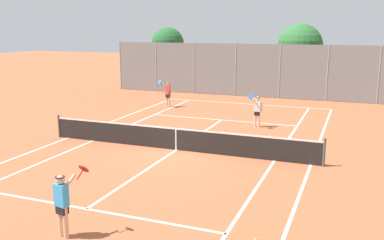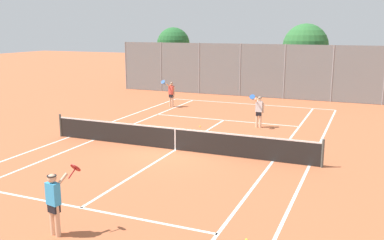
{
  "view_description": "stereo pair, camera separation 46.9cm",
  "coord_description": "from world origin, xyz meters",
  "px_view_note": "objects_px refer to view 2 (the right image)",
  "views": [
    {
      "loc": [
        6.89,
        -15.86,
        5.04
      ],
      "look_at": [
        0.14,
        1.5,
        1.0
      ],
      "focal_mm": 40.0,
      "sensor_mm": 36.0,
      "label": 1
    },
    {
      "loc": [
        7.33,
        -15.68,
        5.04
      ],
      "look_at": [
        0.14,
        1.5,
        1.0
      ],
      "focal_mm": 40.0,
      "sensor_mm": 36.0,
      "label": 2
    }
  ],
  "objects_px": {
    "loose_tennis_ball_3": "(246,240)",
    "player_far_right": "(259,110)",
    "loose_tennis_ball_0": "(115,128)",
    "loose_tennis_ball_1": "(200,126)",
    "tennis_net": "(175,138)",
    "tree_behind_left": "(173,45)",
    "player_far_left": "(171,93)",
    "player_near_side": "(54,200)",
    "tree_behind_right": "(305,47)"
  },
  "relations": [
    {
      "from": "loose_tennis_ball_1",
      "to": "tree_behind_right",
      "type": "relative_size",
      "value": 0.01
    },
    {
      "from": "tree_behind_left",
      "to": "loose_tennis_ball_3",
      "type": "bearing_deg",
      "value": -61.29
    },
    {
      "from": "player_far_right",
      "to": "tree_behind_right",
      "type": "bearing_deg",
      "value": 87.99
    },
    {
      "from": "tennis_net",
      "to": "tree_behind_right",
      "type": "distance_m",
      "value": 17.87
    },
    {
      "from": "player_far_left",
      "to": "player_far_right",
      "type": "distance_m",
      "value": 7.52
    },
    {
      "from": "loose_tennis_ball_1",
      "to": "tree_behind_left",
      "type": "distance_m",
      "value": 17.0
    },
    {
      "from": "player_near_side",
      "to": "loose_tennis_ball_3",
      "type": "distance_m",
      "value": 4.77
    },
    {
      "from": "player_near_side",
      "to": "tree_behind_left",
      "type": "relative_size",
      "value": 0.35
    },
    {
      "from": "loose_tennis_ball_1",
      "to": "tree_behind_right",
      "type": "distance_m",
      "value": 13.93
    },
    {
      "from": "loose_tennis_ball_0",
      "to": "loose_tennis_ball_1",
      "type": "height_order",
      "value": "same"
    },
    {
      "from": "tree_behind_left",
      "to": "player_far_right",
      "type": "bearing_deg",
      "value": -50.15
    },
    {
      "from": "loose_tennis_ball_3",
      "to": "tree_behind_right",
      "type": "relative_size",
      "value": 0.01
    },
    {
      "from": "player_near_side",
      "to": "loose_tennis_ball_3",
      "type": "bearing_deg",
      "value": 18.98
    },
    {
      "from": "loose_tennis_ball_0",
      "to": "loose_tennis_ball_3",
      "type": "distance_m",
      "value": 12.79
    },
    {
      "from": "loose_tennis_ball_3",
      "to": "tree_behind_left",
      "type": "relative_size",
      "value": 0.01
    },
    {
      "from": "player_far_left",
      "to": "player_far_right",
      "type": "relative_size",
      "value": 1.0
    },
    {
      "from": "player_far_right",
      "to": "loose_tennis_ball_3",
      "type": "relative_size",
      "value": 26.88
    },
    {
      "from": "player_near_side",
      "to": "player_far_right",
      "type": "distance_m",
      "value": 13.51
    },
    {
      "from": "player_far_left",
      "to": "loose_tennis_ball_1",
      "type": "distance_m",
      "value": 6.07
    },
    {
      "from": "tennis_net",
      "to": "tree_behind_right",
      "type": "height_order",
      "value": "tree_behind_right"
    },
    {
      "from": "tennis_net",
      "to": "player_far_right",
      "type": "relative_size",
      "value": 6.76
    },
    {
      "from": "loose_tennis_ball_0",
      "to": "loose_tennis_ball_3",
      "type": "relative_size",
      "value": 1.0
    },
    {
      "from": "player_far_right",
      "to": "loose_tennis_ball_0",
      "type": "bearing_deg",
      "value": -154.83
    },
    {
      "from": "tree_behind_left",
      "to": "player_far_left",
      "type": "bearing_deg",
      "value": -65.43
    },
    {
      "from": "loose_tennis_ball_3",
      "to": "tree_behind_right",
      "type": "height_order",
      "value": "tree_behind_right"
    },
    {
      "from": "tree_behind_left",
      "to": "loose_tennis_ball_1",
      "type": "bearing_deg",
      "value": -60.02
    },
    {
      "from": "loose_tennis_ball_1",
      "to": "tree_behind_left",
      "type": "relative_size",
      "value": 0.01
    },
    {
      "from": "tennis_net",
      "to": "tree_behind_right",
      "type": "xyz_separation_m",
      "value": [
        2.63,
        17.4,
        3.06
      ]
    },
    {
      "from": "tree_behind_right",
      "to": "loose_tennis_ball_0",
      "type": "bearing_deg",
      "value": -115.05
    },
    {
      "from": "tennis_net",
      "to": "loose_tennis_ball_3",
      "type": "relative_size",
      "value": 181.82
    },
    {
      "from": "player_far_left",
      "to": "tree_behind_left",
      "type": "xyz_separation_m",
      "value": [
        -4.47,
        9.78,
        2.61
      ]
    },
    {
      "from": "player_far_right",
      "to": "tree_behind_right",
      "type": "xyz_separation_m",
      "value": [
        0.42,
        11.99,
        2.65
      ]
    },
    {
      "from": "loose_tennis_ball_3",
      "to": "tree_behind_right",
      "type": "xyz_separation_m",
      "value": [
        -2.26,
        23.87,
        3.54
      ]
    },
    {
      "from": "player_far_right",
      "to": "loose_tennis_ball_0",
      "type": "height_order",
      "value": "player_far_right"
    },
    {
      "from": "player_far_left",
      "to": "tree_behind_left",
      "type": "height_order",
      "value": "tree_behind_left"
    },
    {
      "from": "player_near_side",
      "to": "player_far_left",
      "type": "relative_size",
      "value": 1.0
    },
    {
      "from": "player_far_left",
      "to": "tree_behind_right",
      "type": "distance_m",
      "value": 11.33
    },
    {
      "from": "loose_tennis_ball_0",
      "to": "loose_tennis_ball_1",
      "type": "distance_m",
      "value": 4.34
    },
    {
      "from": "player_far_left",
      "to": "loose_tennis_ball_0",
      "type": "distance_m",
      "value": 6.71
    },
    {
      "from": "tennis_net",
      "to": "tree_behind_left",
      "type": "xyz_separation_m",
      "value": [
        -8.91,
        18.73,
        3.03
      ]
    },
    {
      "from": "player_far_left",
      "to": "loose_tennis_ball_1",
      "type": "relative_size",
      "value": 26.88
    },
    {
      "from": "loose_tennis_ball_1",
      "to": "loose_tennis_ball_3",
      "type": "distance_m",
      "value": 12.1
    },
    {
      "from": "player_near_side",
      "to": "loose_tennis_ball_3",
      "type": "relative_size",
      "value": 26.88
    },
    {
      "from": "loose_tennis_ball_0",
      "to": "loose_tennis_ball_3",
      "type": "height_order",
      "value": "same"
    },
    {
      "from": "tree_behind_right",
      "to": "loose_tennis_ball_3",
      "type": "bearing_deg",
      "value": -84.59
    },
    {
      "from": "loose_tennis_ball_3",
      "to": "player_far_right",
      "type": "bearing_deg",
      "value": 102.73
    },
    {
      "from": "tree_behind_right",
      "to": "tree_behind_left",
      "type": "bearing_deg",
      "value": 173.46
    },
    {
      "from": "loose_tennis_ball_0",
      "to": "tree_behind_right",
      "type": "height_order",
      "value": "tree_behind_right"
    },
    {
      "from": "player_far_right",
      "to": "loose_tennis_ball_1",
      "type": "bearing_deg",
      "value": -158.81
    },
    {
      "from": "player_far_left",
      "to": "loose_tennis_ball_3",
      "type": "bearing_deg",
      "value": -58.82
    }
  ]
}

